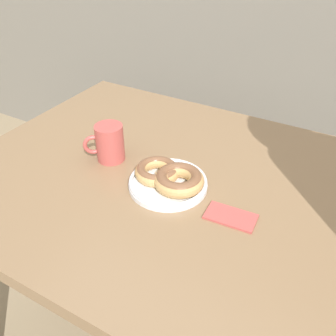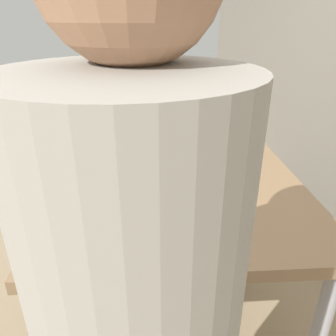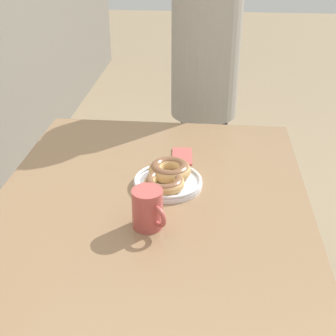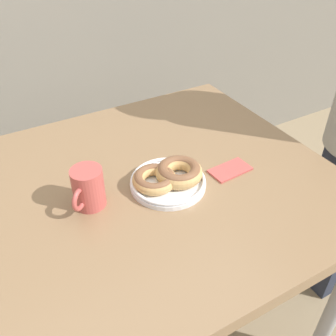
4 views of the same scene
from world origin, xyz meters
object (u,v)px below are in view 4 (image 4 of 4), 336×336
object	(u,v)px
coffee_mug	(88,188)
donut_plate	(169,177)
dining_table	(142,205)
napkin	(230,170)

from	to	relation	value
coffee_mug	donut_plate	bearing A→B (deg)	-8.18
dining_table	donut_plate	xyz separation A→B (m)	(0.06, -0.04, 0.11)
donut_plate	coffee_mug	xyz separation A→B (m)	(-0.21, 0.03, 0.03)
dining_table	coffee_mug	xyz separation A→B (m)	(-0.15, -0.01, 0.13)
dining_table	donut_plate	distance (m)	0.13
coffee_mug	napkin	world-z (taller)	coffee_mug
dining_table	coffee_mug	size ratio (longest dim) A/B	9.92
coffee_mug	napkin	xyz separation A→B (m)	(0.40, -0.06, -0.05)
coffee_mug	dining_table	bearing A→B (deg)	3.61
dining_table	coffee_mug	world-z (taller)	coffee_mug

